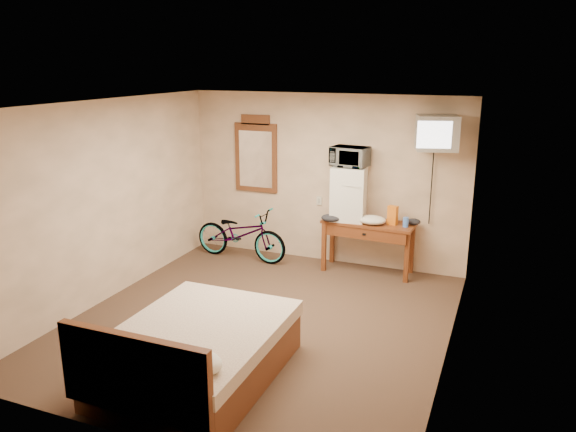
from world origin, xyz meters
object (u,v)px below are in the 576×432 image
at_px(mini_fridge, 349,193).
at_px(crt_television, 437,133).
at_px(bed, 194,352).
at_px(bicycle, 241,234).
at_px(desk, 368,231).
at_px(wall_mirror, 256,155).
at_px(blue_cup, 406,222).
at_px(microwave, 350,157).

relative_size(mini_fridge, crt_television, 1.17).
bearing_deg(bed, bicycle, 109.22).
distance_m(desk, wall_mirror, 2.09).
bearing_deg(mini_fridge, blue_cup, -4.99).
bearing_deg(mini_fridge, crt_television, -1.21).
bearing_deg(wall_mirror, bicycle, -100.04).
xyz_separation_m(mini_fridge, wall_mirror, (-1.55, 0.23, 0.42)).
xyz_separation_m(desk, crt_television, (0.85, 0.02, 1.42)).
xyz_separation_m(bicycle, bed, (1.13, -3.23, -0.10)).
height_order(microwave, bed, microwave).
relative_size(blue_cup, wall_mirror, 0.11).
bearing_deg(crt_television, bed, -115.94).
height_order(bicycle, bed, bed).
relative_size(blue_cup, bed, 0.07).
distance_m(desk, blue_cup, 0.56).
bearing_deg(crt_television, blue_cup, -171.45).
relative_size(microwave, blue_cup, 3.76).
relative_size(desk, mini_fridge, 1.72).
relative_size(mini_fridge, microwave, 1.52).
relative_size(desk, crt_television, 2.01).
bearing_deg(bicycle, blue_cup, -83.30).
bearing_deg(desk, crt_television, 1.29).
xyz_separation_m(microwave, blue_cup, (0.84, -0.07, -0.84)).
distance_m(mini_fridge, microwave, 0.52).
xyz_separation_m(microwave, wall_mirror, (-1.55, 0.23, -0.10)).
bearing_deg(blue_cup, desk, 176.82).
bearing_deg(bicycle, crt_television, -82.63).
bearing_deg(bicycle, mini_fridge, -79.29).
distance_m(microwave, crt_television, 1.22).
relative_size(mini_fridge, blue_cup, 5.72).
xyz_separation_m(mini_fridge, microwave, (0.00, 0.00, 0.52)).
xyz_separation_m(desk, bicycle, (-1.93, -0.15, -0.22)).
xyz_separation_m(desk, mini_fridge, (-0.31, 0.04, 0.51)).
relative_size(blue_cup, crt_television, 0.21).
relative_size(blue_cup, bicycle, 0.09).
bearing_deg(mini_fridge, bed, -98.25).
distance_m(microwave, bicycle, 2.06).
xyz_separation_m(desk, blue_cup, (0.53, -0.03, 0.19)).
distance_m(desk, mini_fridge, 0.59).
height_order(blue_cup, wall_mirror, wall_mirror).
bearing_deg(blue_cup, microwave, 174.99).
distance_m(mini_fridge, crt_television, 1.47).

